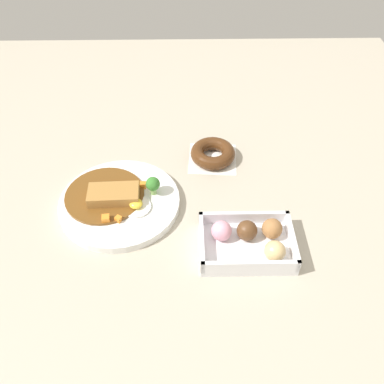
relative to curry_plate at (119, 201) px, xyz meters
The scene contains 4 objects.
ground_plane 0.09m from the curry_plate, 157.87° to the right, with size 1.60×1.60×0.00m, color #B2A893.
curry_plate is the anchor object (origin of this frame).
donut_box 0.30m from the curry_plate, 156.08° to the left, with size 0.19×0.13×0.05m.
chocolate_ring_donut 0.27m from the curry_plate, 144.62° to the right, with size 0.13×0.13×0.04m.
Camera 1 is at (-0.08, 0.66, 0.68)m, focal length 38.35 mm.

